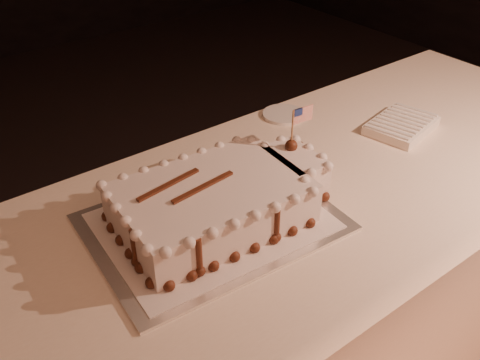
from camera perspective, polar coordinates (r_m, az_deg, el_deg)
banquet_table at (r=1.53m, az=1.73°, el=-14.32°), size 2.40×0.80×0.75m
cake_board at (r=1.23m, az=-2.97°, el=-4.53°), size 0.57×0.45×0.01m
doily at (r=1.23m, az=-2.98°, el=-4.35°), size 0.51×0.40×0.00m
sheet_cake at (r=1.21m, az=-1.88°, el=-2.04°), size 0.53×0.32×0.20m
napkin_stack at (r=1.66m, az=16.83°, el=5.60°), size 0.23×0.19×0.03m
side_plate at (r=1.68m, az=4.67°, el=6.97°), size 0.13×0.13×0.01m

